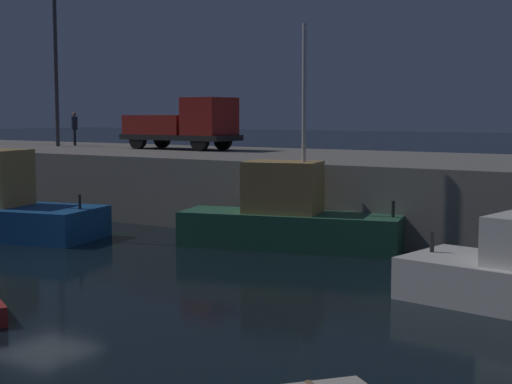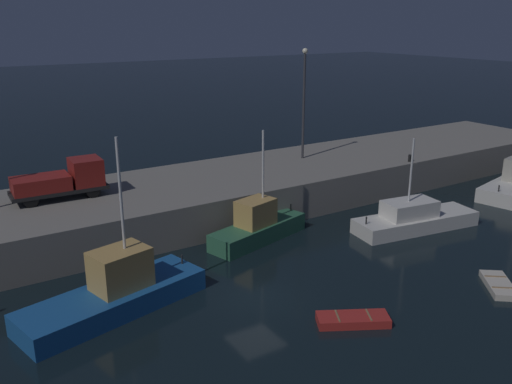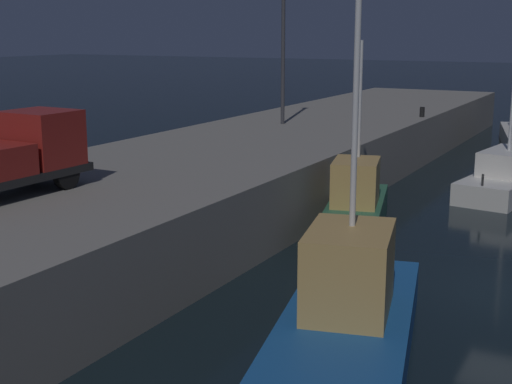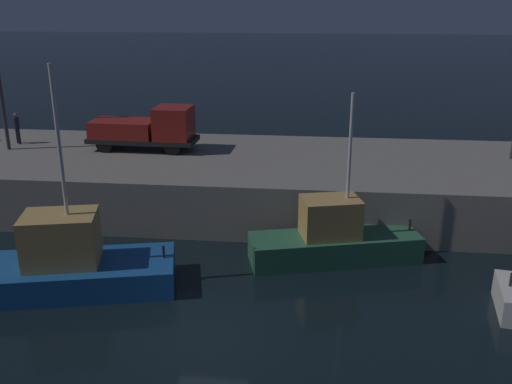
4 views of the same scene
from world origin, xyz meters
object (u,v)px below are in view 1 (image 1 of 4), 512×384
Objects in this scene: utility_truck at (185,125)px; lamp_post_east at (55,49)px; dockworker at (75,127)px; fishing_boat_grey at (288,218)px.

lamp_post_east is at bearing -174.55° from utility_truck.
utility_truck is 3.40× the size of dockworker.
fishing_boat_grey is 20.00m from lamp_post_east.
fishing_boat_grey is at bearing -36.24° from utility_truck.
lamp_post_east is (-17.69, 6.59, 6.59)m from fishing_boat_grey.
dockworker is at bearing 176.10° from utility_truck.
fishing_boat_grey is 1.24× the size of utility_truck.
fishing_boat_grey is at bearing -23.83° from dockworker.
dockworker is (-7.79, 0.53, -0.17)m from utility_truck.
dockworker is at bearing 156.17° from fishing_boat_grey.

